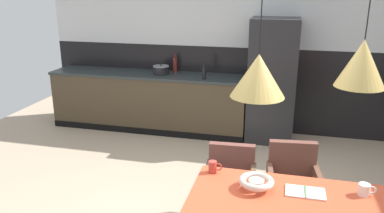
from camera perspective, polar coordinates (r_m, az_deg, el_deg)
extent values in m
cube|color=black|center=(6.17, 8.30, 2.58)|extent=(6.52, 0.12, 1.33)
cube|color=silver|center=(5.97, 8.87, 15.03)|extent=(6.52, 0.12, 1.33)
cube|color=#453827|center=(6.23, -6.41, 0.62)|extent=(3.14, 0.60, 0.88)
cube|color=#2B3333|center=(6.11, -6.55, 4.74)|extent=(3.17, 0.63, 0.04)
cube|color=black|center=(6.09, -7.27, -3.70)|extent=(3.14, 0.01, 0.10)
cube|color=#232326|center=(5.74, 11.84, 3.73)|extent=(0.68, 0.60, 1.82)
cube|color=#D64E2E|center=(2.93, 15.10, -14.22)|extent=(1.55, 0.91, 0.03)
cylinder|color=#DA4F2D|center=(3.53, 2.09, -14.79)|extent=(0.04, 0.04, 0.72)
cube|color=brown|center=(3.80, 5.60, -11.69)|extent=(0.51, 0.49, 0.06)
cube|color=brown|center=(3.89, 5.95, -7.79)|extent=(0.46, 0.11, 0.32)
cube|color=brown|center=(3.74, 9.06, -10.56)|extent=(0.07, 0.42, 0.14)
cube|color=brown|center=(3.77, 2.26, -10.11)|extent=(0.07, 0.42, 0.14)
cylinder|color=black|center=(4.06, 8.64, -13.20)|extent=(0.02, 0.02, 0.37)
cylinder|color=black|center=(4.08, 2.89, -12.80)|extent=(0.02, 0.02, 0.37)
cube|color=brown|center=(3.83, 14.82, -11.60)|extent=(0.53, 0.51, 0.06)
cube|color=brown|center=(3.91, 14.71, -7.50)|extent=(0.46, 0.13, 0.36)
cube|color=brown|center=(3.82, 18.26, -10.31)|extent=(0.10, 0.42, 0.14)
cube|color=brown|center=(3.76, 11.57, -10.22)|extent=(0.10, 0.42, 0.14)
cylinder|color=black|center=(4.14, 17.07, -13.06)|extent=(0.02, 0.02, 0.39)
cylinder|color=black|center=(4.08, 11.40, -13.00)|extent=(0.02, 0.02, 0.39)
cylinder|color=silver|center=(3.04, 9.54, -11.36)|extent=(0.12, 0.12, 0.07)
torus|color=beige|center=(3.03, 9.57, -10.92)|extent=(0.27, 0.27, 0.05)
cube|color=white|center=(3.08, 15.13, -12.06)|extent=(0.15, 0.18, 0.01)
cube|color=white|center=(3.09, 17.90, -12.22)|extent=(0.15, 0.18, 0.01)
cube|color=#4C7F4C|center=(3.08, 16.53, -12.01)|extent=(0.01, 0.18, 0.00)
cylinder|color=#B23D33|center=(3.24, 3.08, -8.96)|extent=(0.07, 0.07, 0.10)
torus|color=#B23D33|center=(3.23, 3.92, -8.96)|extent=(0.07, 0.01, 0.07)
cylinder|color=white|center=(3.19, 24.23, -11.22)|extent=(0.09, 0.09, 0.09)
torus|color=white|center=(3.20, 25.23, -11.18)|extent=(0.06, 0.01, 0.06)
cylinder|color=black|center=(6.02, -4.65, 5.39)|extent=(0.25, 0.25, 0.12)
cylinder|color=gray|center=(6.01, -4.66, 6.02)|extent=(0.25, 0.25, 0.01)
sphere|color=black|center=(6.00, -4.67, 6.19)|extent=(0.02, 0.02, 0.02)
cylinder|color=maroon|center=(6.14, -2.54, 6.17)|extent=(0.07, 0.07, 0.23)
cylinder|color=maroon|center=(6.11, -2.55, 7.50)|extent=(0.03, 0.03, 0.06)
cylinder|color=black|center=(5.68, 1.81, 5.05)|extent=(0.06, 0.06, 0.19)
cylinder|color=black|center=(5.66, 1.82, 6.29)|extent=(0.03, 0.03, 0.06)
cone|color=tan|center=(2.56, 9.82, 4.55)|extent=(0.36, 0.36, 0.29)
cone|color=tan|center=(2.57, 23.95, 5.87)|extent=(0.30, 0.30, 0.29)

